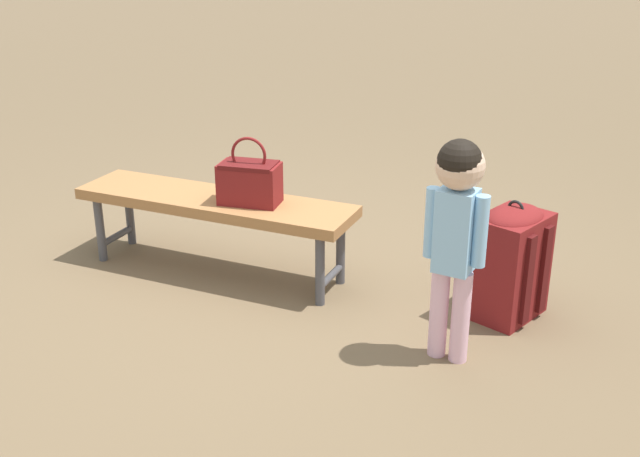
# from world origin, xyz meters

# --- Properties ---
(ground_plane) EXTENTS (40.00, 40.00, 0.00)m
(ground_plane) POSITION_xyz_m (0.00, 0.00, 0.00)
(ground_plane) COLOR brown
(ground_plane) RESTS_ON ground
(park_bench) EXTENTS (1.65, 0.83, 0.45)m
(park_bench) POSITION_xyz_m (-0.43, -0.01, 0.39)
(park_bench) COLOR #9E6B3D
(park_bench) RESTS_ON ground
(handbag) EXTENTS (0.37, 0.30, 0.37)m
(handbag) POSITION_xyz_m (-0.21, 0.05, 0.58)
(handbag) COLOR maroon
(handbag) RESTS_ON park_bench
(child_standing) EXTENTS (0.28, 0.21, 1.04)m
(child_standing) POSITION_xyz_m (1.07, 0.02, 0.69)
(child_standing) COLOR #E5B2C6
(child_standing) RESTS_ON ground
(backpack_large) EXTENTS (0.34, 0.38, 0.62)m
(backpack_large) POSITION_xyz_m (1.08, 0.57, 0.31)
(backpack_large) COLOR maroon
(backpack_large) RESTS_ON ground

